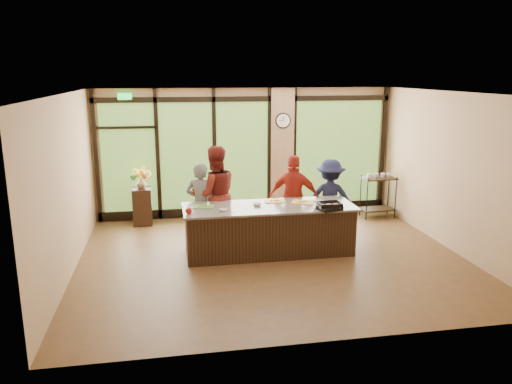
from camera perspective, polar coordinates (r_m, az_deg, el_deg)
name	(u,v)px	position (r m, az deg, el deg)	size (l,w,h in m)	color
floor	(272,258)	(9.31, 1.84, -7.54)	(7.00, 7.00, 0.00)	#4E351B
ceiling	(273,93)	(8.69, 1.99, 11.25)	(7.00, 7.00, 0.00)	silver
back_wall	(246,153)	(11.78, -1.13, 4.52)	(7.00, 7.00, 0.00)	tan
left_wall	(66,186)	(8.85, -20.84, 0.60)	(6.00, 6.00, 0.00)	tan
right_wall	(453,172)	(10.19, 21.57, 2.14)	(6.00, 6.00, 0.00)	tan
window_wall	(253,157)	(11.78, -0.30, 4.00)	(6.90, 0.12, 3.00)	tan
island_base	(269,230)	(9.44, 1.48, -4.41)	(3.10, 1.00, 0.88)	black
countertop	(269,207)	(9.30, 1.50, -1.71)	(3.20, 1.10, 0.04)	gray
wall_clock	(283,121)	(11.72, 3.11, 8.15)	(0.36, 0.04, 0.36)	black
cook_left	(201,204)	(9.83, -6.30, -1.38)	(0.60, 0.40, 1.66)	slate
cook_midleft	(215,195)	(9.94, -4.74, -0.30)	(0.95, 0.74, 1.95)	maroon
cook_midright	(294,198)	(10.12, 4.37, -0.66)	(1.02, 0.43, 1.75)	maroon
cook_right	(330,198)	(10.44, 8.43, -0.67)	(1.05, 0.60, 1.62)	#181A35
roasting_pan	(330,208)	(9.12, 8.40, -1.81)	(0.40, 0.31, 0.07)	black
mixing_bowl	(322,205)	(9.30, 7.58, -1.43)	(0.35, 0.35, 0.09)	silver
cutting_board_left	(204,207)	(9.27, -5.99, -1.67)	(0.38, 0.28, 0.01)	#498932
cutting_board_center	(275,201)	(9.62, 2.17, -1.05)	(0.39, 0.29, 0.01)	gold
cutting_board_right	(303,202)	(9.57, 5.38, -1.16)	(0.42, 0.31, 0.01)	gold
prep_bowl_near	(223,210)	(8.95, -3.78, -2.08)	(0.14, 0.14, 0.04)	white
prep_bowl_mid	(258,205)	(9.29, 0.20, -1.46)	(0.14, 0.14, 0.04)	white
prep_bowl_far	(256,204)	(9.37, 0.05, -1.36)	(0.14, 0.14, 0.04)	white
red_ramekin	(189,211)	(8.83, -7.70, -2.22)	(0.12, 0.12, 0.09)	#AB1111
flower_stand	(142,207)	(11.46, -12.86, -1.63)	(0.41, 0.41, 0.83)	black
flower_vase	(141,183)	(11.34, -13.00, 0.98)	(0.23, 0.23, 0.24)	brown
bar_cart	(378,191)	(12.03, 13.79, 0.11)	(0.80, 0.49, 1.06)	black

